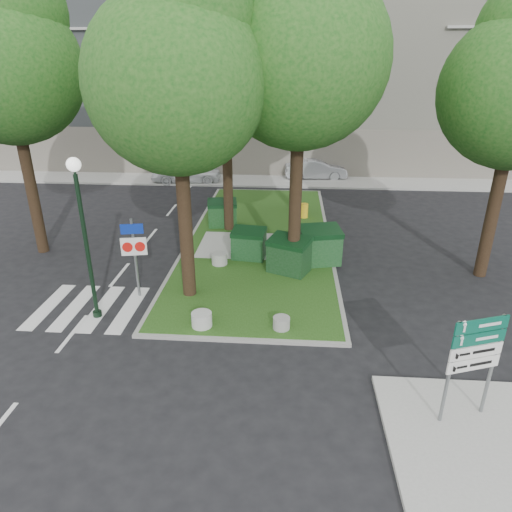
# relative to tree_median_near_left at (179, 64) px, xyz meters

# --- Properties ---
(ground) EXTENTS (120.00, 120.00, 0.00)m
(ground) POSITION_rel_tree_median_near_left_xyz_m (1.41, -2.56, -7.32)
(ground) COLOR black
(ground) RESTS_ON ground
(median_island) EXTENTS (6.00, 16.00, 0.12)m
(median_island) POSITION_rel_tree_median_near_left_xyz_m (1.91, 5.44, -7.26)
(median_island) COLOR #204714
(median_island) RESTS_ON ground
(median_kerb) EXTENTS (6.30, 16.30, 0.10)m
(median_kerb) POSITION_rel_tree_median_near_left_xyz_m (1.91, 5.44, -7.27)
(median_kerb) COLOR gray
(median_kerb) RESTS_ON ground
(sidewalk_corner) EXTENTS (5.00, 4.00, 0.12)m
(sidewalk_corner) POSITION_rel_tree_median_near_left_xyz_m (7.91, -6.06, -7.26)
(sidewalk_corner) COLOR #999993
(sidewalk_corner) RESTS_ON ground
(building_sidewalk) EXTENTS (42.00, 3.00, 0.12)m
(building_sidewalk) POSITION_rel_tree_median_near_left_xyz_m (1.41, 15.94, -7.26)
(building_sidewalk) COLOR #999993
(building_sidewalk) RESTS_ON ground
(zebra_crossing) EXTENTS (5.00, 3.00, 0.01)m
(zebra_crossing) POSITION_rel_tree_median_near_left_xyz_m (-2.34, -1.06, -7.31)
(zebra_crossing) COLOR silver
(zebra_crossing) RESTS_ON ground
(apartment_building) EXTENTS (41.00, 12.00, 16.00)m
(apartment_building) POSITION_rel_tree_median_near_left_xyz_m (1.41, 23.44, 0.68)
(apartment_building) COLOR #C7B295
(apartment_building) RESTS_ON ground
(tree_median_near_left) EXTENTS (5.20, 5.20, 10.53)m
(tree_median_near_left) POSITION_rel_tree_median_near_left_xyz_m (0.00, 0.00, 0.00)
(tree_median_near_left) COLOR black
(tree_median_near_left) RESTS_ON ground
(tree_median_near_right) EXTENTS (5.60, 5.60, 11.46)m
(tree_median_near_right) POSITION_rel_tree_median_near_left_xyz_m (3.50, 2.00, 0.67)
(tree_median_near_right) COLOR black
(tree_median_near_right) RESTS_ON ground
(tree_median_mid) EXTENTS (4.80, 4.80, 9.99)m
(tree_median_mid) POSITION_rel_tree_median_near_left_xyz_m (0.50, 6.50, -0.34)
(tree_median_mid) COLOR black
(tree_median_mid) RESTS_ON ground
(tree_median_far) EXTENTS (5.80, 5.80, 11.93)m
(tree_median_far) POSITION_rel_tree_median_near_left_xyz_m (3.70, 9.50, 1.00)
(tree_median_far) COLOR black
(tree_median_far) RESTS_ON ground
(tree_street_left) EXTENTS (5.40, 5.40, 11.00)m
(tree_street_left) POSITION_rel_tree_median_near_left_xyz_m (-7.00, 3.50, 0.33)
(tree_street_left) COLOR black
(tree_street_left) RESTS_ON ground
(dumpster_a) EXTENTS (1.50, 1.16, 1.27)m
(dumpster_a) POSITION_rel_tree_median_near_left_xyz_m (0.05, 6.88, -6.59)
(dumpster_a) COLOR #103C14
(dumpster_a) RESTS_ON median_island
(dumpster_b) EXTENTS (1.43, 1.08, 1.23)m
(dumpster_b) POSITION_rel_tree_median_near_left_xyz_m (1.65, 3.15, -6.61)
(dumpster_b) COLOR #103A17
(dumpster_b) RESTS_ON median_island
(dumpster_c) EXTENTS (1.77, 1.55, 1.37)m
(dumpster_c) POSITION_rel_tree_median_near_left_xyz_m (3.25, 1.97, -6.54)
(dumpster_c) COLOR black
(dumpster_c) RESTS_ON median_island
(dumpster_d) EXTENTS (1.80, 1.44, 1.48)m
(dumpster_d) POSITION_rel_tree_median_near_left_xyz_m (4.41, 2.87, -6.49)
(dumpster_d) COLOR #133E18
(dumpster_d) RESTS_ON median_island
(bollard_left) EXTENTS (0.61, 0.61, 0.44)m
(bollard_left) POSITION_rel_tree_median_near_left_xyz_m (0.70, -2.06, -6.98)
(bollard_left) COLOR #ADAEA9
(bollard_left) RESTS_ON median_island
(bollard_right) EXTENTS (0.50, 0.50, 0.36)m
(bollard_right) POSITION_rel_tree_median_near_left_xyz_m (3.07, -2.01, -7.02)
(bollard_right) COLOR gray
(bollard_right) RESTS_ON median_island
(bollard_mid) EXTENTS (0.61, 0.61, 0.44)m
(bollard_mid) POSITION_rel_tree_median_near_left_xyz_m (0.56, 2.44, -6.98)
(bollard_mid) COLOR #9A9A95
(bollard_mid) RESTS_ON median_island
(litter_bin) EXTENTS (0.40, 0.40, 0.71)m
(litter_bin) POSITION_rel_tree_median_near_left_xyz_m (3.95, 8.39, -6.84)
(litter_bin) COLOR yellow
(litter_bin) RESTS_ON median_island
(street_lamp) EXTENTS (0.40, 0.40, 5.00)m
(street_lamp) POSITION_rel_tree_median_near_left_xyz_m (-2.72, -1.56, -4.17)
(street_lamp) COLOR black
(street_lamp) RESTS_ON ground
(traffic_sign_pole) EXTENTS (0.83, 0.21, 2.78)m
(traffic_sign_pole) POSITION_rel_tree_median_near_left_xyz_m (-1.83, -0.13, -5.54)
(traffic_sign_pole) COLOR slate
(traffic_sign_pole) RESTS_ON ground
(directional_sign) EXTENTS (1.21, 0.45, 2.53)m
(directional_sign) POSITION_rel_tree_median_near_left_xyz_m (7.16, -5.33, -5.52)
(directional_sign) COLOR slate
(directional_sign) RESTS_ON sidewalk_corner
(car_white) EXTENTS (4.58, 2.16, 1.51)m
(car_white) POSITION_rel_tree_median_near_left_xyz_m (-3.52, 15.38, -6.56)
(car_white) COLOR white
(car_white) RESTS_ON ground
(car_silver) EXTENTS (4.19, 1.78, 1.35)m
(car_silver) POSITION_rel_tree_median_near_left_xyz_m (4.91, 16.94, -6.64)
(car_silver) COLOR #9FA1A6
(car_silver) RESTS_ON ground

